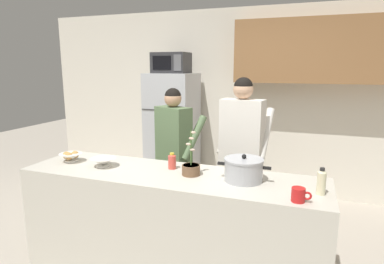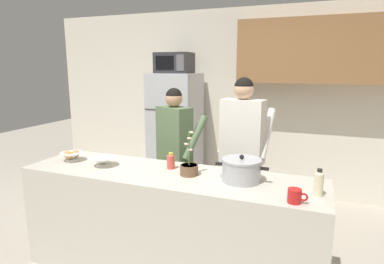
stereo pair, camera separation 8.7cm
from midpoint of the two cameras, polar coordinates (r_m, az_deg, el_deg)
back_wall_unit at (r=4.69m, az=11.55°, el=7.11°), size 6.00×0.48×2.60m
kitchen_island at (r=2.93m, az=-3.19°, el=-15.80°), size 2.56×0.68×0.92m
refrigerator at (r=4.70m, az=-2.36°, el=-0.21°), size 0.64×0.68×1.71m
microwave at (r=4.59m, az=-2.57°, el=12.01°), size 0.48×0.37×0.28m
person_near_pot at (r=3.58m, az=-2.30°, el=-1.92°), size 0.59×0.55×1.58m
person_by_sink at (r=3.36m, az=9.59°, el=-1.38°), size 0.56×0.47×1.70m
cooking_pot at (r=2.57m, az=9.62°, el=-6.60°), size 0.42×0.31×0.21m
coffee_mug at (r=2.28m, az=18.67°, el=-10.59°), size 0.13×0.09×0.10m
bread_bowl at (r=3.27m, az=-19.66°, el=-3.92°), size 0.21×0.21×0.10m
empty_bowl at (r=3.02m, az=-14.57°, el=-4.94°), size 0.23×0.23×0.08m
bottle_near_edge at (r=2.85m, az=-2.85°, el=-5.07°), size 0.07×0.07×0.14m
bottle_mid_counter at (r=2.43m, az=22.32°, el=-8.24°), size 0.06×0.06×0.19m
potted_orchid at (r=2.68m, az=0.43°, el=-6.31°), size 0.15×0.15×0.37m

